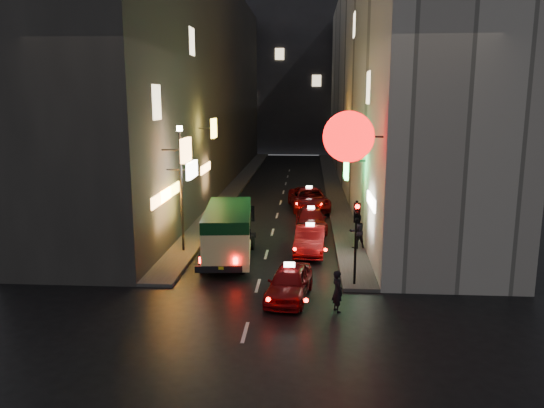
% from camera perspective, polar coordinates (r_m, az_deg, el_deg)
% --- Properties ---
extents(ground, '(120.00, 120.00, 0.00)m').
position_cam_1_polar(ground, '(14.73, -4.88, -20.15)').
color(ground, black).
rests_on(ground, ground).
extents(building_left, '(7.38, 52.00, 18.00)m').
position_cam_1_polar(building_left, '(47.49, -8.47, 12.78)').
color(building_left, '#3B3835').
rests_on(building_left, ground).
extents(building_right, '(8.40, 52.00, 18.00)m').
position_cam_1_polar(building_right, '(46.80, 11.55, 12.70)').
color(building_right, beige).
rests_on(building_right, ground).
extents(building_far, '(30.00, 10.00, 22.00)m').
position_cam_1_polar(building_far, '(78.51, 2.52, 13.72)').
color(building_far, '#333439').
rests_on(building_far, ground).
extents(sidewalk_left, '(1.50, 52.00, 0.15)m').
position_cam_1_polar(sidewalk_left, '(47.45, -3.72, 2.06)').
color(sidewalk_left, '#4C4947').
rests_on(sidewalk_left, ground).
extents(sidewalk_right, '(1.50, 52.00, 0.15)m').
position_cam_1_polar(sidewalk_right, '(47.08, 6.59, 1.93)').
color(sidewalk_right, '#4C4947').
rests_on(sidewalk_right, ground).
extents(minibus, '(2.65, 6.14, 2.56)m').
position_cam_1_polar(minibus, '(25.37, -4.71, -2.56)').
color(minibus, '#F1E796').
rests_on(minibus, ground).
extents(taxi_near, '(2.59, 4.92, 1.66)m').
position_cam_1_polar(taxi_near, '(20.80, 1.87, -8.17)').
color(taxi_near, maroon).
rests_on(taxi_near, ground).
extents(taxi_second, '(2.31, 5.13, 1.77)m').
position_cam_1_polar(taxi_second, '(26.82, 4.11, -3.58)').
color(taxi_second, maroon).
rests_on(taxi_second, ground).
extents(taxi_third, '(2.11, 4.70, 1.64)m').
position_cam_1_polar(taxi_third, '(31.50, 4.22, -1.46)').
color(taxi_third, maroon).
rests_on(taxi_third, ground).
extents(taxi_far, '(3.01, 5.81, 1.94)m').
position_cam_1_polar(taxi_far, '(37.19, 3.99, 0.75)').
color(taxi_far, maroon).
rests_on(taxi_far, ground).
extents(pedestrian_crossing, '(0.58, 0.68, 1.77)m').
position_cam_1_polar(pedestrian_crossing, '(19.67, 7.06, -9.00)').
color(pedestrian_crossing, black).
rests_on(pedestrian_crossing, ground).
extents(pedestrian_sidewalk, '(0.87, 0.72, 1.98)m').
position_cam_1_polar(pedestrian_sidewalk, '(27.34, 9.13, -2.68)').
color(pedestrian_sidewalk, black).
rests_on(pedestrian_sidewalk, sidewalk_right).
extents(traffic_light, '(0.26, 0.43, 3.50)m').
position_cam_1_polar(traffic_light, '(21.56, 9.07, -2.23)').
color(traffic_light, black).
rests_on(traffic_light, sidewalk_right).
extents(lamp_post, '(0.28, 0.28, 6.22)m').
position_cam_1_polar(lamp_post, '(26.46, -9.74, 2.54)').
color(lamp_post, black).
rests_on(lamp_post, sidewalk_left).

